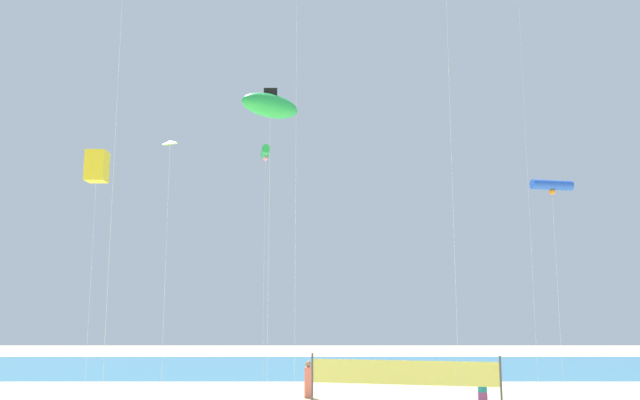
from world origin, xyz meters
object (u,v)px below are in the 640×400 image
Objects in this scene: beachgoer_teal_shirt at (482,389)px; kite_blue_tube at (552,186)px; volleyball_net at (403,375)px; kite_green_inflatable at (270,106)px; kite_orange_diamond at (519,5)px; kite_yellow_box at (97,167)px; kite_green_tube at (265,153)px; beachgoer_coral_shirt at (308,378)px; kite_lime_diamond at (170,146)px.

kite_blue_tube is at bearing -92.01° from beachgoer_teal_shirt.
beachgoer_teal_shirt is 4.25m from volleyball_net.
kite_orange_diamond is at bearing 46.85° from kite_green_inflatable.
volleyball_net is at bearing -10.68° from kite_yellow_box.
volleyball_net is at bearing -129.53° from kite_orange_diamond.
kite_blue_tube is at bearing 41.77° from volleyball_net.
kite_blue_tube is at bearing -6.71° from kite_green_tube.
beachgoer_coral_shirt is 0.16× the size of kite_blue_tube.
kite_green_tube is 15.26m from kite_blue_tube.
kite_green_tube reaches higher than beachgoer_teal_shirt.
beachgoer_coral_shirt is 0.15× the size of kite_green_inflatable.
beachgoer_coral_shirt is 0.15× the size of kite_yellow_box.
kite_yellow_box reaches higher than beachgoer_teal_shirt.
beachgoer_coral_shirt is at bearing 22.22° from kite_yellow_box.
beachgoer_coral_shirt is 14.39m from kite_green_inflatable.
kite_yellow_box is at bearing 141.43° from kite_lime_diamond.
volleyball_net is 0.32× the size of kite_orange_diamond.
kite_orange_diamond is 2.08× the size of kite_blue_tube.
kite_blue_tube is at bearing 144.84° from beachgoer_coral_shirt.
beachgoer_teal_shirt is at bearing 13.01° from kite_lime_diamond.
kite_orange_diamond is (11.99, 3.83, 20.48)m from beachgoer_coral_shirt.
kite_green_inflatable is at bearing -133.15° from kite_orange_diamond.
beachgoer_teal_shirt is 16.04m from kite_lime_diamond.
volleyball_net is 0.64× the size of kite_yellow_box.
beachgoer_teal_shirt is 0.15× the size of kite_blue_tube.
kite_orange_diamond reaches higher than kite_green_tube.
kite_green_inflatable is (1.29, -13.66, -1.56)m from kite_green_tube.
kite_orange_diamond is (4.76, 7.76, 20.52)m from beachgoer_teal_shirt.
beachgoer_teal_shirt is 16.88m from kite_green_tube.
kite_orange_diamond is (17.33, 10.66, 10.99)m from kite_lime_diamond.
beachgoer_coral_shirt is 0.08× the size of kite_orange_diamond.
beachgoer_coral_shirt is at bearing -162.29° from kite_orange_diamond.
kite_yellow_box is 4.94m from kite_lime_diamond.
kite_green_inflatable is 18.16m from kite_blue_tube.
kite_yellow_box is 22.43m from kite_blue_tube.
kite_green_tube is at bearing -97.57° from beachgoer_coral_shirt.
kite_green_tube is at bearing 95.41° from kite_green_inflatable.
kite_lime_diamond reaches higher than volleyball_net.
kite_orange_diamond is 11.19m from kite_blue_tube.
kite_green_tube is (-9.68, 7.39, 11.68)m from beachgoer_teal_shirt.
volleyball_net reaches higher than beachgoer_teal_shirt.
kite_green_inflatable reaches higher than kite_yellow_box.
kite_lime_diamond is (-12.57, -2.90, 9.53)m from beachgoer_teal_shirt.
kite_yellow_box reaches higher than volleyball_net.
kite_green_tube reaches higher than kite_lime_diamond.
kite_yellow_box is 0.94× the size of kite_green_inflatable.
kite_green_inflatable is (-1.16, -10.20, 10.09)m from beachgoer_coral_shirt.
kite_green_tube is 1.10× the size of kite_green_inflatable.
kite_blue_tube is (12.55, 1.70, 9.51)m from beachgoer_coral_shirt.
kite_green_tube reaches higher than beachgoer_coral_shirt.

